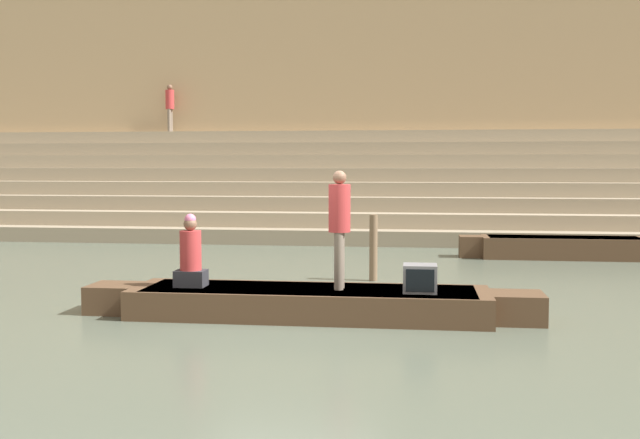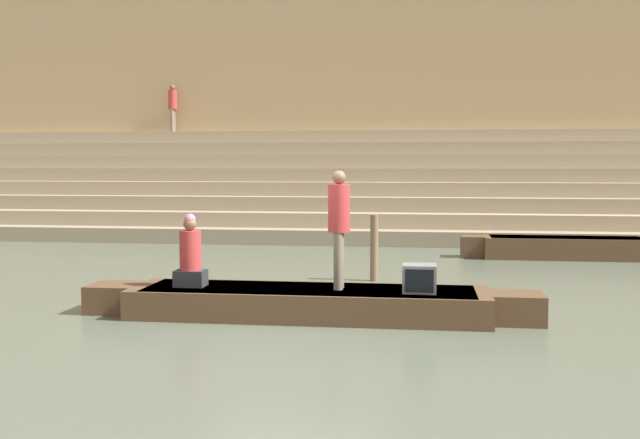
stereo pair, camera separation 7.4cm
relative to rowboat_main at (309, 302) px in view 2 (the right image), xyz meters
The scene contains 10 objects.
ground_plane 0.34m from the rowboat_main, behind, with size 120.00×120.00×0.00m, color #566051.
ghat_steps 13.02m from the rowboat_main, 91.16° to the left, with size 36.00×5.84×3.30m.
back_wall 16.13m from the rowboat_main, 90.96° to the left, with size 34.20×1.28×8.33m.
rowboat_main is the anchor object (origin of this frame).
person_standing 1.24m from the rowboat_main, ahead, with size 0.31×0.31×1.68m.
person_rowing 1.84m from the rowboat_main, behind, with size 0.44×0.34×1.06m.
tv_set 1.62m from the rowboat_main, ahead, with size 0.46×0.42×0.39m.
moored_boat_shore 8.87m from the rowboat_main, 56.47° to the left, with size 4.78×1.05×0.50m.
mooring_post 3.56m from the rowboat_main, 78.36° to the left, with size 0.15×0.15×1.24m, color brown.
person_on_steps 16.76m from the rowboat_main, 115.48° to the left, with size 0.30×0.30×1.63m.
Camera 2 is at (1.86, -10.44, 2.18)m, focal length 42.00 mm.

